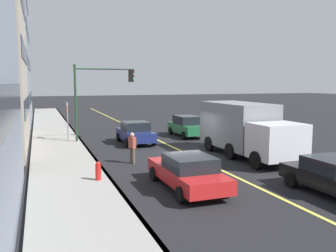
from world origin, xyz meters
The scene contains 12 objects.
ground centered at (0.00, 0.00, 0.00)m, with size 200.00×200.00×0.00m, color black.
sidewalk_slab centered at (0.00, 7.04, 0.07)m, with size 80.00×3.36×0.15m, color gray.
curb_edge centered at (0.00, 5.44, 0.07)m, with size 80.00×0.16×0.15m, color slate.
lane_stripe_center centered at (0.00, 0.00, 0.01)m, with size 80.00×0.16×0.01m, color #D8CC4C.
car_green centered at (6.03, -2.76, 0.82)m, with size 4.25×1.90×1.62m.
car_red centered at (-6.87, 2.75, 0.71)m, with size 4.70×1.98×1.39m.
car_navy centered at (4.21, 1.93, 0.76)m, with size 4.14×2.02×1.53m.
truck_gray centered at (-2.13, -2.87, 1.62)m, with size 7.39×2.64×3.04m.
pedestrian_with_backpack centered at (-1.71, 3.66, 0.95)m, with size 0.44×0.46×1.63m.
traffic_light_mast centered at (5.66, 4.10, 3.78)m, with size 0.28×4.29×5.47m.
street_sign_post centered at (6.68, 6.27, 1.70)m, with size 0.60×0.08×2.88m.
fire_hydrant centered at (-4.87, 5.96, 0.47)m, with size 0.24×0.24×0.94m.
Camera 1 is at (-19.48, 8.22, 4.21)m, focal length 37.86 mm.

